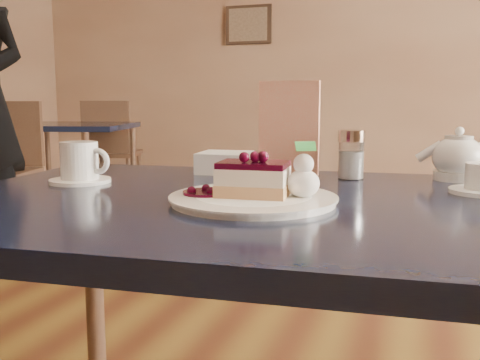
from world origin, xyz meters
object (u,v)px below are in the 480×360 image
(tea_set, at_px, (462,163))
(coffee_set, at_px, (81,164))
(main_table, at_px, (259,240))
(dessert_plate, at_px, (253,200))
(cheesecake_slice, at_px, (253,179))
(bg_table_far_left, at_px, (68,209))

(tea_set, bearing_deg, coffee_set, -160.97)
(main_table, distance_m, tea_set, 0.49)
(coffee_set, bearing_deg, main_table, -6.55)
(dessert_plate, xyz_separation_m, coffee_set, (-0.42, 0.10, 0.03))
(dessert_plate, relative_size, cheesecake_slice, 2.24)
(bg_table_far_left, bearing_deg, main_table, -61.45)
(main_table, relative_size, dessert_plate, 4.45)
(cheesecake_slice, bearing_deg, main_table, 90.00)
(coffee_set, bearing_deg, dessert_plate, -13.09)
(dessert_plate, distance_m, tea_set, 0.51)
(main_table, relative_size, coffee_set, 9.07)
(tea_set, bearing_deg, cheesecake_slice, -134.24)
(main_table, height_order, tea_set, tea_set)
(dessert_plate, height_order, tea_set, tea_set)
(dessert_plate, distance_m, coffee_set, 0.43)
(main_table, height_order, dessert_plate, dessert_plate)
(coffee_set, bearing_deg, bg_table_far_left, 127.63)
(main_table, distance_m, bg_table_far_left, 3.48)
(coffee_set, relative_size, tea_set, 0.49)
(dessert_plate, bearing_deg, tea_set, 45.76)
(dessert_plate, bearing_deg, bg_table_far_left, 132.10)
(main_table, xyz_separation_m, tea_set, (0.36, 0.31, 0.12))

